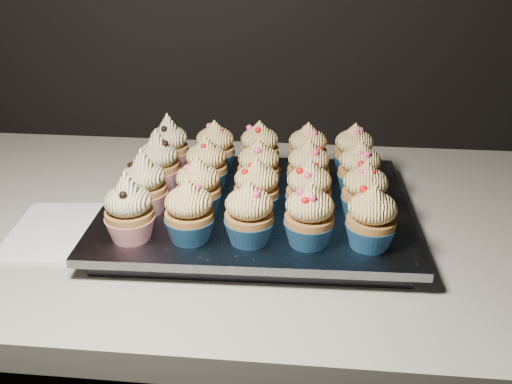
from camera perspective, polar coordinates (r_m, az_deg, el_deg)
worktop at (r=0.88m, az=0.46°, el=-3.29°), size 2.44×0.64×0.04m
napkin at (r=0.86m, az=-18.00°, el=-3.76°), size 0.18×0.18×0.00m
baking_tray at (r=0.84m, az=0.00°, el=-2.40°), size 0.41×0.32×0.02m
foil_lining at (r=0.83m, az=0.00°, el=-1.37°), size 0.45×0.35×0.01m
cupcake_0 at (r=0.73m, az=-12.60°, el=-1.79°), size 0.06×0.06×0.10m
cupcake_1 at (r=0.72m, az=-6.71°, el=-2.07°), size 0.06×0.06×0.08m
cupcake_2 at (r=0.71m, az=-0.69°, el=-2.28°), size 0.06×0.06×0.08m
cupcake_3 at (r=0.71m, az=5.35°, el=-2.45°), size 0.06×0.06×0.08m
cupcake_4 at (r=0.72m, az=11.48°, el=-2.65°), size 0.06×0.06×0.08m
cupcake_5 at (r=0.80m, az=-11.12°, el=0.68°), size 0.06×0.06×0.10m
cupcake_6 at (r=0.78m, az=-5.78°, el=0.39°), size 0.06×0.06×0.08m
cupcake_7 at (r=0.78m, az=0.04°, el=0.31°), size 0.06×0.06×0.08m
cupcake_8 at (r=0.78m, az=5.31°, el=0.14°), size 0.06×0.06×0.08m
cupcake_9 at (r=0.78m, az=10.83°, el=-0.04°), size 0.06×0.06×0.08m
cupcake_10 at (r=0.87m, az=-9.75°, el=2.88°), size 0.06×0.06×0.10m
cupcake_11 at (r=0.85m, az=-4.99°, el=2.62°), size 0.06×0.06×0.08m
cupcake_12 at (r=0.84m, az=0.25°, el=2.39°), size 0.06×0.06×0.08m
cupcake_13 at (r=0.84m, az=5.25°, el=2.31°), size 0.06×0.06×0.08m
cupcake_14 at (r=0.85m, az=10.29°, el=2.20°), size 0.06×0.06×0.08m
cupcake_15 at (r=0.93m, az=-8.68°, el=4.63°), size 0.06×0.06×0.10m
cupcake_16 at (r=0.92m, az=-4.10°, el=4.41°), size 0.06×0.06×0.08m
cupcake_17 at (r=0.91m, az=0.36°, el=4.39°), size 0.06×0.06×0.08m
cupcake_18 at (r=0.91m, az=5.17°, el=4.18°), size 0.06×0.06×0.08m
cupcake_19 at (r=0.92m, az=9.74°, el=4.07°), size 0.06×0.06×0.08m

